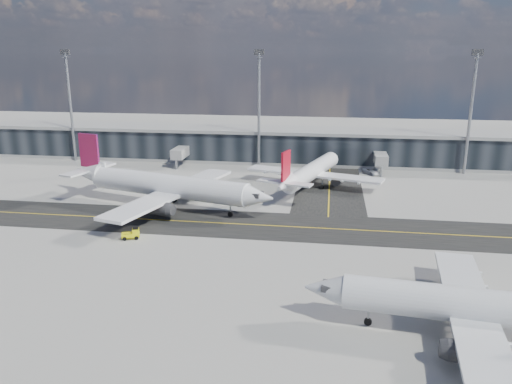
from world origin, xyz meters
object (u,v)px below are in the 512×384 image
Objects in this scene: airliner_af at (165,186)px; airliner_redtail at (311,172)px; baggage_tug at (132,234)px; service_van at (372,171)px; airliner_near at (489,308)px.

airliner_redtail is (26.44, 18.44, -0.76)m from airliner_af.
baggage_tug is 0.56× the size of service_van.
airliner_redtail reaches higher than baggage_tug.
airliner_redtail is 20.09m from service_van.
airliner_near is at bearing -53.34° from airliner_redtail.
airliner_redtail is at bearing -163.72° from service_van.
airliner_af is at bearing -170.37° from service_van.
airliner_near is (46.63, -38.58, -0.60)m from airliner_af.
airliner_redtail is 6.51× the size of service_van.
airliner_af is 52.04m from service_van.
airliner_near is 51.61m from baggage_tug.
airliner_af is at bearing 161.26° from baggage_tug.
airliner_af is 1.15× the size of airliner_near.
airliner_redtail is 60.48m from airliner_near.
airliner_af is 32.24m from airliner_redtail.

